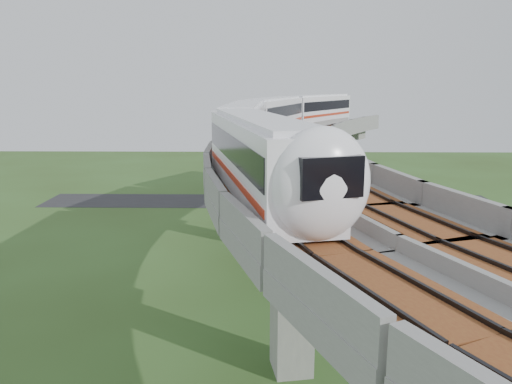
% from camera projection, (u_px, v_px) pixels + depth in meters
% --- Properties ---
extents(ground, '(160.00, 160.00, 0.00)m').
position_uv_depth(ground, '(272.00, 292.00, 37.76)').
color(ground, '#32481D').
rests_on(ground, ground).
extents(dirt_lot, '(18.00, 26.00, 0.04)m').
position_uv_depth(dirt_lot, '(468.00, 305.00, 35.55)').
color(dirt_lot, gray).
rests_on(dirt_lot, ground).
extents(asphalt_road, '(60.00, 8.00, 0.03)m').
position_uv_depth(asphalt_road, '(269.00, 201.00, 67.07)').
color(asphalt_road, '#232326').
rests_on(asphalt_road, ground).
extents(viaduct, '(19.58, 73.98, 11.40)m').
position_uv_depth(viaduct, '(326.00, 175.00, 35.77)').
color(viaduct, '#99968E').
rests_on(viaduct, ground).
extents(metro_train, '(15.43, 60.62, 3.64)m').
position_uv_depth(metro_train, '(283.00, 120.00, 43.82)').
color(metro_train, white).
rests_on(metro_train, ground).
extents(fence, '(3.87, 38.73, 1.50)m').
position_uv_depth(fence, '(402.00, 284.00, 37.43)').
color(fence, '#2D382D').
rests_on(fence, ground).
extents(tree_0, '(2.95, 2.95, 3.80)m').
position_uv_depth(tree_0, '(369.00, 196.00, 58.81)').
color(tree_0, '#382314').
rests_on(tree_0, ground).
extents(tree_1, '(2.89, 2.89, 3.48)m').
position_uv_depth(tree_1, '(360.00, 210.00, 53.14)').
color(tree_1, '#382314').
rests_on(tree_1, ground).
extents(tree_2, '(1.93, 1.93, 2.85)m').
position_uv_depth(tree_2, '(346.00, 243.00, 43.08)').
color(tree_2, '#382314').
rests_on(tree_2, ground).
extents(tree_3, '(2.05, 2.05, 2.99)m').
position_uv_depth(tree_3, '(363.00, 277.00, 35.21)').
color(tree_3, '#382314').
rests_on(tree_3, ground).
extents(tree_4, '(2.82, 2.82, 3.08)m').
position_uv_depth(tree_4, '(408.00, 322.00, 28.96)').
color(tree_4, '#382314').
rests_on(tree_4, ground).
extents(car_dark, '(4.03, 2.46, 1.09)m').
position_uv_depth(car_dark, '(412.00, 261.00, 42.71)').
color(car_dark, black).
rests_on(car_dark, dirt_lot).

